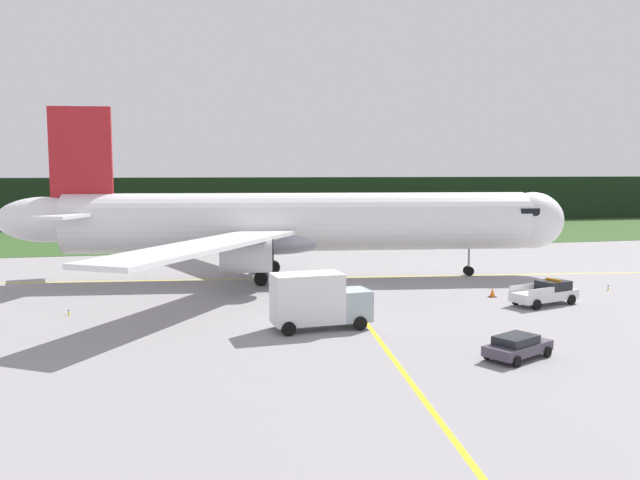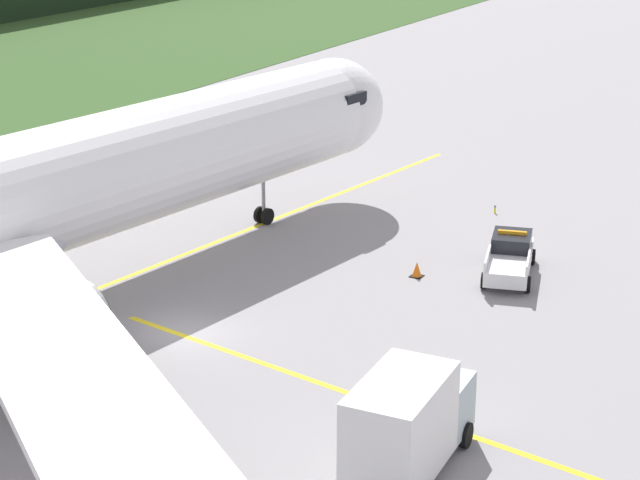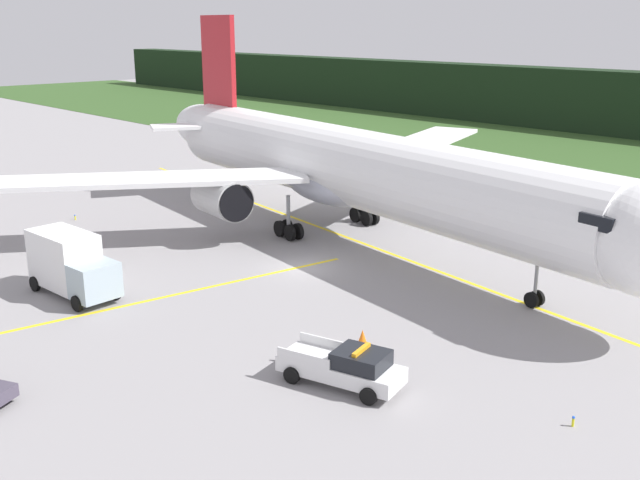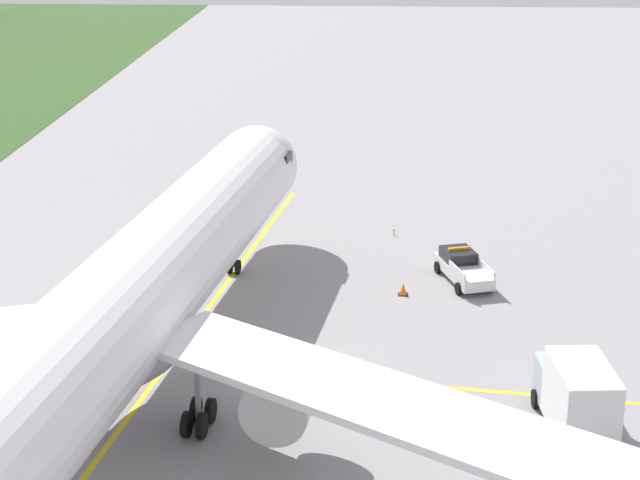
# 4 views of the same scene
# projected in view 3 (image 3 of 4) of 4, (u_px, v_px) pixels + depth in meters

# --- Properties ---
(ground) EXTENTS (320.00, 320.00, 0.00)m
(ground) POSITION_uv_depth(u_px,v_px,m) (302.00, 267.00, 47.97)
(ground) COLOR gray
(taxiway_centerline_main) EXTENTS (68.47, 9.25, 0.01)m
(taxiway_centerline_main) POSITION_uv_depth(u_px,v_px,m) (353.00, 240.00, 54.14)
(taxiway_centerline_main) COLOR yellow
(taxiway_centerline_main) RESTS_ON ground
(taxiway_centerline_spur) EXTENTS (5.39, 38.96, 0.01)m
(taxiway_centerline_spur) POSITION_uv_depth(u_px,v_px,m) (38.00, 325.00, 38.80)
(taxiway_centerline_spur) COLOR yellow
(taxiway_centerline_spur) RESTS_ON ground
(airliner) EXTENTS (53.48, 49.45, 15.92)m
(airliner) POSITION_uv_depth(u_px,v_px,m) (349.00, 168.00, 53.16)
(airliner) COLOR white
(airliner) RESTS_ON ground
(ops_pickup_truck) EXTENTS (5.86, 3.47, 1.94)m
(ops_pickup_truck) POSITION_uv_depth(u_px,v_px,m) (345.00, 366.00, 32.09)
(ops_pickup_truck) COLOR silver
(ops_pickup_truck) RESTS_ON ground
(catering_truck) EXTENTS (6.52, 3.10, 3.81)m
(catering_truck) POSITION_uv_depth(u_px,v_px,m) (71.00, 264.00, 42.63)
(catering_truck) COLOR #9FB1BA
(catering_truck) RESTS_ON ground
(apron_cone) EXTENTS (0.59, 0.59, 0.74)m
(apron_cone) POSITION_uv_depth(u_px,v_px,m) (362.00, 337.00, 36.42)
(apron_cone) COLOR black
(apron_cone) RESTS_ON ground
(taxiway_edge_light_east) EXTENTS (0.12, 0.12, 0.45)m
(taxiway_edge_light_east) POSITION_uv_depth(u_px,v_px,m) (573.00, 421.00, 28.96)
(taxiway_edge_light_east) COLOR yellow
(taxiway_edge_light_east) RESTS_ON ground
(taxiway_edge_light_west) EXTENTS (0.12, 0.12, 0.45)m
(taxiway_edge_light_west) POSITION_uv_depth(u_px,v_px,m) (75.00, 217.00, 59.52)
(taxiway_edge_light_west) COLOR yellow
(taxiway_edge_light_west) RESTS_ON ground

